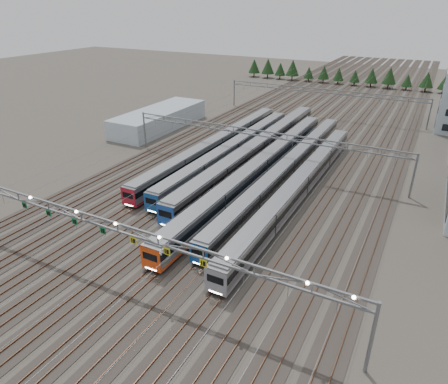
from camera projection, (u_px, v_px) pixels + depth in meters
The scene contains 13 objects.
ground at pixel (125, 280), 47.93m from camera, with size 400.00×400.00×0.00m, color #47423A.
track_bed at pixel (334, 101), 126.88m from camera, with size 54.00×260.00×5.42m.
train_a at pixel (217, 145), 86.22m from camera, with size 2.81×58.14×3.66m.
train_b at pixel (232, 150), 83.16m from camera, with size 2.81×55.06×3.66m.
train_c at pixel (257, 149), 83.37m from camera, with size 3.05×65.73×3.98m.
train_d at pixel (260, 168), 74.43m from camera, with size 2.90×66.70×3.78m.
train_e at pixel (287, 168), 74.57m from camera, with size 2.67×64.30×3.47m.
train_f at pixel (300, 185), 67.44m from camera, with size 2.85×58.83×3.72m.
gantry_near at pixel (117, 229), 44.79m from camera, with size 56.36×0.61×8.08m.
gantry_mid at pixel (259, 138), 77.00m from camera, with size 56.36×0.36×8.00m.
gantry_far at pixel (323, 94), 112.82m from camera, with size 56.36×0.36×8.00m.
west_shed at pixel (160, 119), 104.41m from camera, with size 10.00×30.00×4.77m, color #A4B8C4.
treeline at pixel (373, 76), 152.86m from camera, with size 106.40×5.60×7.02m.
Camera 1 is at (28.71, -28.49, 30.27)m, focal length 32.00 mm.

